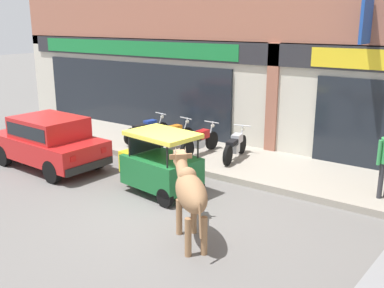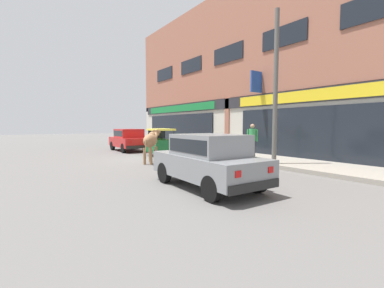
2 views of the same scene
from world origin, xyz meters
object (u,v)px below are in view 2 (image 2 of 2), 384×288
at_px(motorcycle_3, 206,144).
at_px(motorcycle_0, 176,141).
at_px(motorcycle_1, 184,142).
at_px(motorcycle_2, 193,143).
at_px(car_0, 128,139).
at_px(car_1, 208,158).
at_px(auto_rickshaw, 160,144).
at_px(utility_pole, 276,88).
at_px(cow, 151,141).
at_px(pedestrian, 252,137).

bearing_deg(motorcycle_3, motorcycle_0, -179.22).
xyz_separation_m(motorcycle_1, motorcycle_3, (2.18, 0.15, 0.00)).
bearing_deg(motorcycle_2, car_0, -133.57).
bearing_deg(motorcycle_1, motorcycle_2, -0.77).
bearing_deg(car_1, auto_rickshaw, 161.10).
xyz_separation_m(car_1, motorcycle_0, (-10.13, 5.37, -0.26)).
height_order(motorcycle_0, motorcycle_1, same).
bearing_deg(motorcycle_1, car_0, -121.17).
xyz_separation_m(motorcycle_3, utility_pole, (5.78, -1.11, 2.65)).
xyz_separation_m(auto_rickshaw, motorcycle_2, (-0.77, 2.80, -0.11)).
bearing_deg(cow, motorcycle_1, 131.49).
relative_size(auto_rickshaw, utility_pole, 0.34).
height_order(cow, car_1, cow).
height_order(motorcycle_1, motorcycle_3, same).
distance_m(cow, pedestrian, 4.67).
bearing_deg(utility_pole, car_1, -76.33).
relative_size(car_0, auto_rickshaw, 1.78).
bearing_deg(motorcycle_1, motorcycle_0, 174.53).
bearing_deg(car_1, motorcycle_1, 149.69).
xyz_separation_m(motorcycle_0, motorcycle_2, (2.19, -0.12, 0.00)).
bearing_deg(motorcycle_1, motorcycle_3, 3.98).
height_order(cow, motorcycle_1, cow).
relative_size(car_1, utility_pole, 0.61).
xyz_separation_m(auto_rickshaw, motorcycle_0, (-2.96, 2.92, -0.11)).
height_order(car_0, utility_pole, utility_pole).
distance_m(car_0, pedestrian, 8.70).
height_order(car_0, motorcycle_3, car_0).
height_order(car_0, motorcycle_2, car_0).
relative_size(pedestrian, utility_pole, 0.26).
height_order(motorcycle_0, motorcycle_2, same).
height_order(auto_rickshaw, motorcycle_0, auto_rickshaw).
distance_m(auto_rickshaw, utility_pole, 6.88).
bearing_deg(pedestrian, auto_rickshaw, -152.41).
xyz_separation_m(car_1, utility_pole, (-1.05, 4.31, 2.38)).
distance_m(auto_rickshaw, pedestrian, 5.14).
bearing_deg(motorcycle_2, utility_pole, -7.77).
bearing_deg(car_1, cow, 170.33).
distance_m(car_0, motorcycle_0, 3.34).
distance_m(car_0, motorcycle_2, 4.32).
relative_size(cow, motorcycle_1, 0.96).
bearing_deg(motorcycle_2, pedestrian, -4.63).
xyz_separation_m(cow, motorcycle_2, (-2.81, 4.38, -0.45)).
bearing_deg(car_0, cow, -12.29).
bearing_deg(motorcycle_1, auto_rickshaw, -56.81).
height_order(car_0, motorcycle_0, car_0).
bearing_deg(motorcycle_0, auto_rickshaw, -44.63).
bearing_deg(motorcycle_0, motorcycle_1, -5.47).
height_order(car_1, auto_rickshaw, auto_rickshaw).
xyz_separation_m(cow, utility_pole, (4.08, 3.44, 2.19)).
relative_size(motorcycle_1, motorcycle_2, 0.99).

